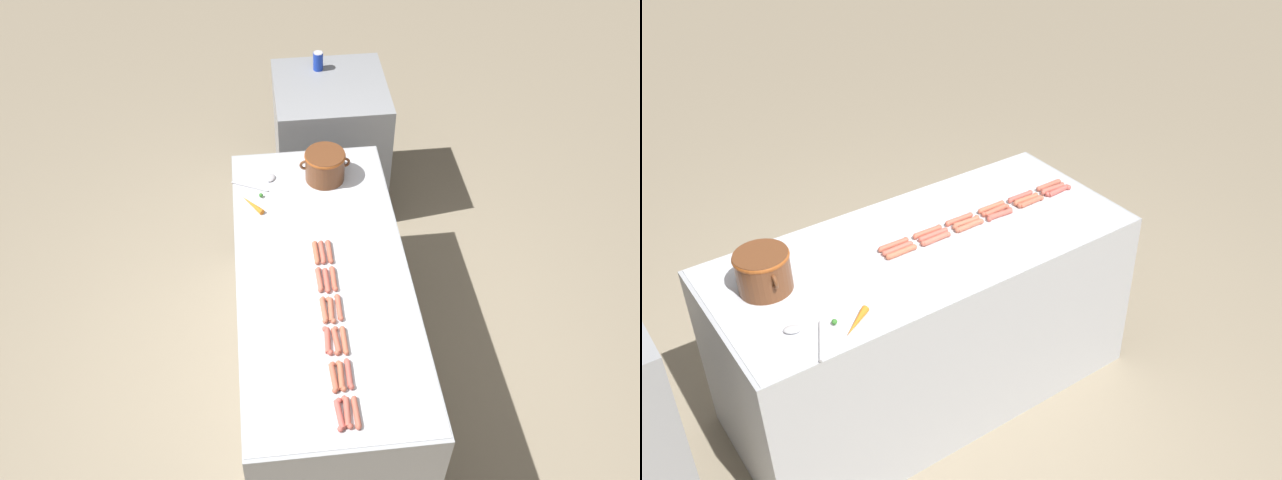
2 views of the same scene
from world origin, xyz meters
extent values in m
plane|color=gray|center=(0.00, 0.00, 0.00)|extent=(20.00, 20.00, 0.00)
cube|color=#ADAFB5|center=(0.00, 0.00, 0.45)|extent=(0.86, 1.92, 0.89)
cube|color=silver|center=(0.00, 0.00, 0.89)|extent=(0.84, 1.89, 0.00)
cube|color=#939599|center=(0.22, 1.54, 0.48)|extent=(0.73, 0.71, 0.95)
cylinder|color=#CE5950|center=(-0.02, -0.80, 0.91)|extent=(0.04, 0.13, 0.03)
sphere|color=#CE5950|center=(-0.03, -0.86, 0.91)|extent=(0.03, 0.03, 0.03)
sphere|color=#CE5950|center=(-0.02, -0.73, 0.91)|extent=(0.03, 0.03, 0.03)
cylinder|color=#C56148|center=(-0.02, -0.61, 0.91)|extent=(0.03, 0.13, 0.03)
sphere|color=#C56148|center=(-0.03, -0.68, 0.91)|extent=(0.03, 0.03, 0.03)
sphere|color=#C56148|center=(-0.02, -0.55, 0.91)|extent=(0.03, 0.03, 0.03)
cylinder|color=#C65A4C|center=(-0.03, -0.42, 0.91)|extent=(0.04, 0.13, 0.03)
sphere|color=#C65A4C|center=(-0.02, -0.49, 0.91)|extent=(0.03, 0.03, 0.03)
sphere|color=#C65A4C|center=(-0.03, -0.35, 0.91)|extent=(0.03, 0.03, 0.03)
cylinder|color=#C6674D|center=(-0.02, -0.24, 0.91)|extent=(0.03, 0.13, 0.03)
sphere|color=#C6674D|center=(-0.02, -0.31, 0.91)|extent=(0.03, 0.03, 0.03)
sphere|color=#C6674D|center=(-0.02, -0.18, 0.91)|extent=(0.03, 0.03, 0.03)
cylinder|color=#C2634F|center=(-0.02, -0.06, 0.91)|extent=(0.03, 0.13, 0.03)
sphere|color=#C2634F|center=(-0.02, -0.12, 0.91)|extent=(0.03, 0.03, 0.03)
sphere|color=#C2634F|center=(-0.02, 0.01, 0.91)|extent=(0.03, 0.03, 0.03)
cylinder|color=#C46648|center=(-0.02, 0.12, 0.91)|extent=(0.03, 0.13, 0.03)
sphere|color=#C46648|center=(-0.02, 0.06, 0.91)|extent=(0.03, 0.03, 0.03)
sphere|color=#C46648|center=(-0.02, 0.19, 0.91)|extent=(0.03, 0.03, 0.03)
cylinder|color=#BF5E4F|center=(0.01, -0.79, 0.91)|extent=(0.03, 0.13, 0.03)
sphere|color=#BF5E4F|center=(0.02, -0.85, 0.91)|extent=(0.03, 0.03, 0.03)
sphere|color=#BF5E4F|center=(0.01, -0.72, 0.91)|extent=(0.03, 0.03, 0.03)
cylinder|color=#C0674A|center=(0.01, -0.61, 0.91)|extent=(0.03, 0.13, 0.03)
sphere|color=#C0674A|center=(0.01, -0.68, 0.91)|extent=(0.03, 0.03, 0.03)
sphere|color=#C0674A|center=(0.01, -0.55, 0.91)|extent=(0.03, 0.03, 0.03)
cylinder|color=#C5614A|center=(0.01, -0.43, 0.91)|extent=(0.03, 0.13, 0.03)
sphere|color=#C5614A|center=(0.01, -0.49, 0.91)|extent=(0.03, 0.03, 0.03)
sphere|color=#C5614A|center=(0.02, -0.36, 0.91)|extent=(0.03, 0.03, 0.03)
cylinder|color=#C0684D|center=(0.01, -0.25, 0.91)|extent=(0.03, 0.13, 0.03)
sphere|color=#C0684D|center=(0.01, -0.31, 0.91)|extent=(0.03, 0.03, 0.03)
sphere|color=#C0684D|center=(0.01, -0.18, 0.91)|extent=(0.03, 0.03, 0.03)
cylinder|color=#C95D4E|center=(0.01, -0.07, 0.91)|extent=(0.03, 0.13, 0.03)
sphere|color=#C95D4E|center=(0.01, -0.13, 0.91)|extent=(0.03, 0.03, 0.03)
sphere|color=#C95D4E|center=(0.01, 0.00, 0.91)|extent=(0.03, 0.03, 0.03)
cylinder|color=#C4614F|center=(0.01, 0.12, 0.91)|extent=(0.03, 0.13, 0.03)
sphere|color=#C4614F|center=(0.01, 0.06, 0.91)|extent=(0.03, 0.03, 0.03)
sphere|color=#C4614F|center=(0.01, 0.19, 0.91)|extent=(0.03, 0.03, 0.03)
cylinder|color=#BF5F4A|center=(0.05, -0.79, 0.91)|extent=(0.03, 0.13, 0.03)
sphere|color=#BF5F4A|center=(0.05, -0.86, 0.91)|extent=(0.03, 0.03, 0.03)
sphere|color=#BF5F4A|center=(0.05, -0.73, 0.91)|extent=(0.03, 0.03, 0.03)
cylinder|color=#BF594D|center=(0.05, -0.61, 0.91)|extent=(0.03, 0.13, 0.03)
sphere|color=#BF594D|center=(0.05, -0.67, 0.91)|extent=(0.03, 0.03, 0.03)
sphere|color=#BF594D|center=(0.04, -0.54, 0.91)|extent=(0.03, 0.03, 0.03)
cylinder|color=#CA6649|center=(0.05, -0.43, 0.91)|extent=(0.03, 0.13, 0.03)
sphere|color=#CA6649|center=(0.05, -0.49, 0.91)|extent=(0.03, 0.03, 0.03)
sphere|color=#CA6649|center=(0.05, -0.36, 0.91)|extent=(0.03, 0.03, 0.03)
cylinder|color=#CC614B|center=(0.05, -0.24, 0.91)|extent=(0.03, 0.13, 0.03)
sphere|color=#CC614B|center=(0.05, -0.30, 0.91)|extent=(0.03, 0.03, 0.03)
sphere|color=#CC614B|center=(0.05, -0.17, 0.91)|extent=(0.03, 0.03, 0.03)
cylinder|color=#CC6149|center=(0.05, -0.06, 0.91)|extent=(0.03, 0.13, 0.03)
sphere|color=#CC6149|center=(0.05, -0.12, 0.91)|extent=(0.03, 0.03, 0.03)
sphere|color=#CC6149|center=(0.05, 0.01, 0.91)|extent=(0.03, 0.03, 0.03)
cylinder|color=#C45F48|center=(0.05, 0.12, 0.91)|extent=(0.03, 0.13, 0.03)
sphere|color=#C45F48|center=(0.05, 0.06, 0.91)|extent=(0.03, 0.03, 0.03)
sphere|color=#C45F48|center=(0.05, 0.19, 0.91)|extent=(0.03, 0.03, 0.03)
cylinder|color=brown|center=(0.09, 0.70, 0.98)|extent=(0.22, 0.22, 0.18)
torus|color=#9E4A1B|center=(0.09, 0.70, 1.06)|extent=(0.23, 0.23, 0.03)
torus|color=brown|center=(-0.02, 0.70, 1.00)|extent=(0.06, 0.02, 0.06)
torus|color=brown|center=(0.20, 0.70, 1.00)|extent=(0.06, 0.02, 0.06)
cylinder|color=#B7B7BC|center=(-0.33, 0.67, 0.90)|extent=(0.20, 0.11, 0.01)
ellipsoid|color=#B7B7BC|center=(-0.21, 0.73, 0.91)|extent=(0.08, 0.08, 0.02)
cone|color=orange|center=(-0.33, 0.51, 0.91)|extent=(0.13, 0.16, 0.03)
sphere|color=#387F2D|center=(-0.28, 0.58, 0.91)|extent=(0.02, 0.02, 0.02)
cylinder|color=#1938B2|center=(0.17, 1.73, 1.01)|extent=(0.07, 0.07, 0.12)
cylinder|color=silver|center=(0.17, 1.73, 1.08)|extent=(0.06, 0.06, 0.00)
camera|label=1|loc=(-0.26, -2.24, 3.48)|focal=38.89mm
camera|label=2|loc=(-2.28, 1.42, 2.71)|focal=40.48mm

